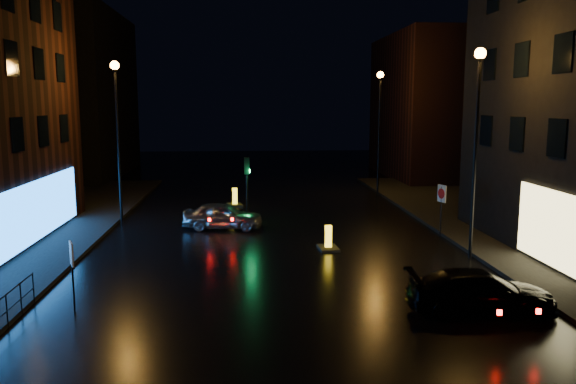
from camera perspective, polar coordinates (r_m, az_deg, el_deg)
name	(u,v)px	position (r m, az deg, el deg)	size (l,w,h in m)	color
ground	(292,319)	(16.78, 0.40, -12.82)	(120.00, 120.00, 0.00)	black
building_far_left	(74,95)	(52.62, -20.96, 9.19)	(8.00, 16.00, 14.00)	black
building_far_right	(434,107)	(50.26, 14.63, 8.38)	(8.00, 14.00, 12.00)	black
street_lamp_lfar	(117,117)	(30.24, -16.98, 7.29)	(0.44, 0.44, 8.37)	black
street_lamp_rnear	(477,121)	(23.40, 18.63, 6.86)	(0.44, 0.44, 8.37)	black
street_lamp_rfar	(379,114)	(38.63, 9.27, 7.83)	(0.44, 0.44, 8.37)	black
traffic_signal	(247,212)	(30.08, -4.16, -2.06)	(1.40, 2.40, 3.45)	black
silver_hatchback	(223,216)	(28.42, -6.64, -2.39)	(1.59, 3.94, 1.34)	#A7A9AF
dark_sedan	(481,292)	(18.05, 18.99, -9.57)	(1.79, 4.40, 1.28)	black
bollard_near	(328,244)	(24.42, 4.11, -5.29)	(0.88, 1.26, 1.05)	black
bollard_far	(235,202)	(34.83, -5.42, -1.00)	(1.04, 1.39, 1.10)	black
road_sign_left	(72,260)	(18.03, -21.11, -6.44)	(0.25, 0.50, 2.17)	black
road_sign_right	(442,198)	(27.30, 15.34, -0.59)	(0.23, 0.59, 2.48)	black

